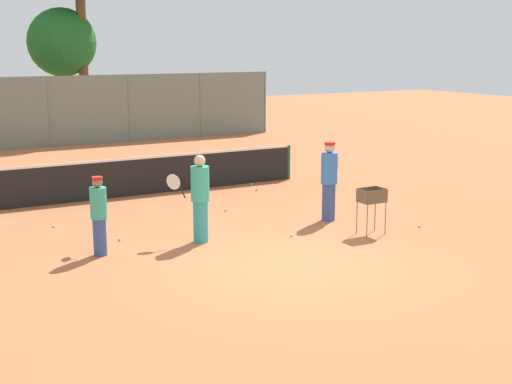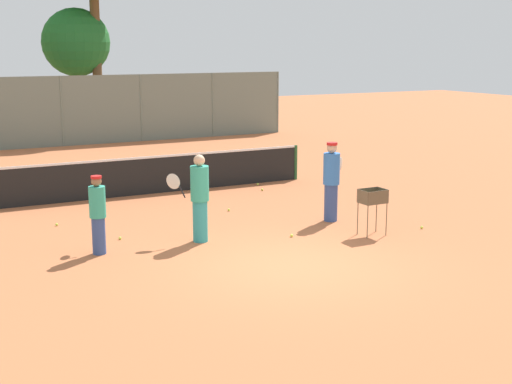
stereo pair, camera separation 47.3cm
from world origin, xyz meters
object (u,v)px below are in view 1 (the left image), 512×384
object	(u,v)px
player_red_cap	(329,180)
ball_cart	(371,199)
tennis_net	(148,175)
player_white_outfit	(99,215)
player_yellow_shirt	(200,198)

from	to	relation	value
player_red_cap	ball_cart	world-z (taller)	player_red_cap
ball_cart	player_red_cap	bearing A→B (deg)	92.27
ball_cart	tennis_net	bearing A→B (deg)	112.47
player_white_outfit	player_yellow_shirt	xyz separation A→B (m)	(2.15, -0.11, 0.13)
player_red_cap	player_white_outfit	bearing A→B (deg)	146.64
player_white_outfit	player_red_cap	distance (m)	5.63
tennis_net	player_yellow_shirt	world-z (taller)	player_yellow_shirt
tennis_net	ball_cart	bearing A→B (deg)	-67.53
tennis_net	player_white_outfit	world-z (taller)	player_white_outfit
player_red_cap	player_yellow_shirt	bearing A→B (deg)	149.15
player_white_outfit	ball_cart	distance (m)	5.85
player_yellow_shirt	player_white_outfit	bearing A→B (deg)	30.30
tennis_net	ball_cart	world-z (taller)	tennis_net
player_red_cap	ball_cart	size ratio (longest dim) A/B	1.83
tennis_net	player_yellow_shirt	xyz separation A→B (m)	(-0.85, -5.20, 0.40)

